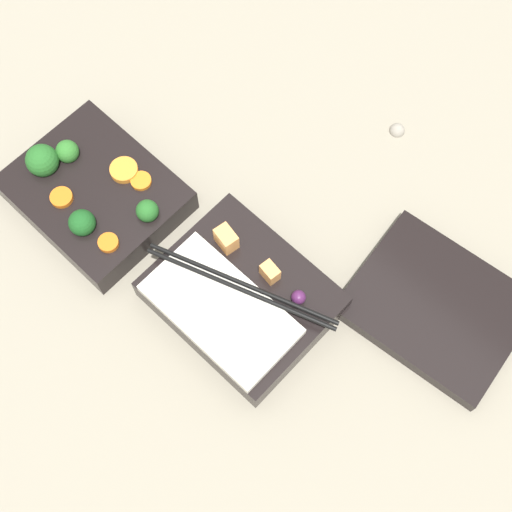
{
  "coord_description": "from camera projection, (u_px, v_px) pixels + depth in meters",
  "views": [
    {
      "loc": [
        0.29,
        -0.16,
        0.77
      ],
      "look_at": [
        0.08,
        0.07,
        0.04
      ],
      "focal_mm": 50.0,
      "sensor_mm": 36.0,
      "label": 1
    }
  ],
  "objects": [
    {
      "name": "ground_plane",
      "position": [
        166.0,
        262.0,
        0.83
      ],
      "size": [
        3.0,
        3.0,
        0.0
      ],
      "primitive_type": "plane",
      "color": "gray"
    },
    {
      "name": "pebble_1",
      "position": [
        398.0,
        129.0,
        0.9
      ],
      "size": [
        0.02,
        0.02,
        0.02
      ],
      "primitive_type": "sphere",
      "color": "gray",
      "rests_on": "ground_plane"
    },
    {
      "name": "bento_tray_rice",
      "position": [
        239.0,
        298.0,
        0.79
      ],
      "size": [
        0.21,
        0.16,
        0.06
      ],
      "color": "black",
      "rests_on": "ground_plane"
    },
    {
      "name": "bento_lid",
      "position": [
        436.0,
        306.0,
        0.8
      ],
      "size": [
        0.2,
        0.17,
        0.02
      ],
      "primitive_type": "cube",
      "rotation": [
        0.0,
        0.0,
        0.11
      ],
      "color": "black",
      "rests_on": "ground_plane"
    },
    {
      "name": "bento_tray_vegetable",
      "position": [
        96.0,
        190.0,
        0.85
      ],
      "size": [
        0.19,
        0.16,
        0.07
      ],
      "color": "black",
      "rests_on": "ground_plane"
    }
  ]
}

